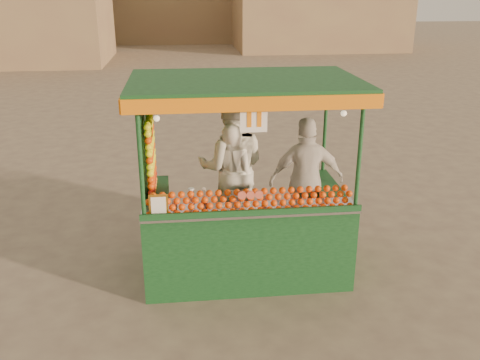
{
  "coord_description": "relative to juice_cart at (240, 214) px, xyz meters",
  "views": [
    {
      "loc": [
        -0.69,
        -6.06,
        3.42
      ],
      "look_at": [
        -0.02,
        -0.11,
        1.19
      ],
      "focal_mm": 39.43,
      "sensor_mm": 36.0,
      "label": 1
    }
  ],
  "objects": [
    {
      "name": "vendor_left",
      "position": [
        -0.06,
        0.37,
        0.27
      ],
      "size": [
        0.67,
        0.56,
        1.57
      ],
      "rotation": [
        0.0,
        0.0,
        2.76
      ],
      "color": "silver",
      "rests_on": "ground"
    },
    {
      "name": "vendor_right",
      "position": [
        0.88,
        0.29,
        0.3
      ],
      "size": [
        0.96,
        0.42,
        1.62
      ],
      "rotation": [
        0.0,
        0.0,
        3.12
      ],
      "color": "silver",
      "rests_on": "ground"
    },
    {
      "name": "building_right",
      "position": [
        7.03,
        24.23,
        1.71
      ],
      "size": [
        9.0,
        6.0,
        5.0
      ],
      "primitive_type": "cube",
      "color": "olive",
      "rests_on": "ground"
    },
    {
      "name": "juice_cart",
      "position": [
        0.0,
        0.0,
        0.0
      ],
      "size": [
        2.66,
        1.72,
        2.42
      ],
      "color": "#0E3617",
      "rests_on": "ground"
    },
    {
      "name": "vendor_middle",
      "position": [
        -0.04,
        0.53,
        0.42
      ],
      "size": [
        0.99,
        0.83,
        1.85
      ],
      "rotation": [
        0.0,
        0.0,
        2.99
      ],
      "color": "beige",
      "rests_on": "ground"
    },
    {
      "name": "ground",
      "position": [
        0.03,
        0.23,
        -0.79
      ],
      "size": [
        90.0,
        90.0,
        0.0
      ],
      "primitive_type": "plane",
      "color": "brown",
      "rests_on": "ground"
    }
  ]
}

